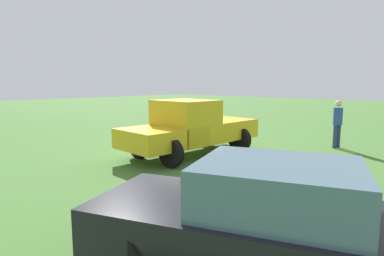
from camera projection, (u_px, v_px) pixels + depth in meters
ground_plane at (195, 151)px, 11.47m from camera, size 80.00×80.00×0.00m
pickup_truck at (189, 127)px, 10.69m from camera, size 2.58×5.07×1.84m
sedan_near at (264, 224)px, 4.01m from camera, size 4.64×3.14×1.45m
person_bystander at (338, 121)px, 11.89m from camera, size 0.40×0.40×1.76m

